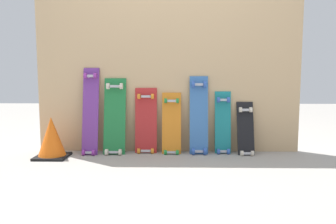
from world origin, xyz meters
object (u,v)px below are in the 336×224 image
Objects in this scene: skateboard_blue at (199,118)px; skateboard_teal at (223,126)px; skateboard_orange at (172,127)px; skateboard_red at (146,124)px; skateboard_black at (246,132)px; skateboard_purple at (90,114)px; traffic_cone at (52,138)px; skateboard_green at (115,119)px.

skateboard_blue is 1.21× the size of skateboard_teal.
skateboard_teal reaches higher than skateboard_orange.
skateboard_black is (1.04, -0.05, -0.07)m from skateboard_red.
skateboard_purple is 0.85m from skateboard_orange.
skateboard_red is (0.57, 0.05, -0.11)m from skateboard_purple.
skateboard_red reaches higher than traffic_cone.
skateboard_purple reaches higher than traffic_cone.
traffic_cone is (-0.59, -0.21, -0.16)m from skateboard_green.
skateboard_red is at bearing 15.42° from traffic_cone.
skateboard_blue is at bearing 1.17° from skateboard_green.
skateboard_green is 1.19× the size of skateboard_teal.
skateboard_purple is 1.39m from skateboard_teal.
skateboard_black is (0.77, -0.02, -0.05)m from skateboard_orange.
skateboard_purple is at bearing -178.76° from skateboard_blue.
skateboard_red reaches higher than skateboard_teal.
skateboard_green reaches higher than skateboard_red.
skateboard_purple is 1.13× the size of skateboard_green.
skateboard_teal is at bearing 169.59° from skateboard_black.
skateboard_green is (0.25, 0.01, -0.05)m from skateboard_purple.
skateboard_green is at bearing 1.50° from skateboard_purple.
skateboard_blue is 2.13× the size of traffic_cone.
skateboard_blue is (0.88, 0.02, 0.01)m from skateboard_green.
skateboard_teal is at bearing 1.86° from skateboard_purple.
traffic_cone is (-1.95, -0.20, -0.03)m from skateboard_black.
skateboard_teal is at bearing 1.86° from skateboard_orange.
skateboard_blue reaches higher than skateboard_black.
skateboard_orange is 0.54m from skateboard_teal.
skateboard_purple is 1.62m from skateboard_black.
skateboard_black is 1.50× the size of traffic_cone.
skateboard_red is 0.27m from skateboard_orange.
skateboard_black is at bearing -0.16° from skateboard_green.
skateboard_teal is 1.74m from traffic_cone.
skateboard_orange is (0.27, -0.02, -0.03)m from skateboard_red.
skateboard_black is (0.23, -0.04, -0.06)m from skateboard_teal.
skateboard_red is 1.05× the size of skateboard_teal.
skateboard_blue reaches higher than skateboard_orange.
skateboard_purple reaches higher than skateboard_orange.
skateboard_orange is 1.16× the size of skateboard_black.
skateboard_black is at bearing -10.41° from skateboard_teal.
skateboard_red is at bearing 174.98° from skateboard_orange.
skateboard_green is 1.39× the size of skateboard_black.
skateboard_teal is (1.38, 0.04, -0.12)m from skateboard_purple.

